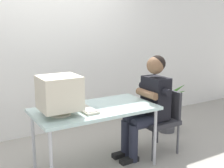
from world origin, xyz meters
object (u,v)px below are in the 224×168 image
(keyboard, at_px, (85,109))
(potted_plant, at_px, (167,109))
(person_seated, at_px, (149,101))
(office_chair, at_px, (160,117))
(desk, at_px, (95,112))
(crt_monitor, at_px, (60,93))

(keyboard, bearing_deg, potted_plant, 16.45)
(person_seated, bearing_deg, office_chair, 0.00)
(desk, bearing_deg, potted_plant, 16.94)
(office_chair, bearing_deg, person_seated, -180.00)
(person_seated, distance_m, potted_plant, 0.94)
(keyboard, relative_size, potted_plant, 0.48)
(desk, distance_m, keyboard, 0.15)
(desk, xyz_separation_m, keyboard, (-0.14, -0.03, 0.07))
(crt_monitor, xyz_separation_m, potted_plant, (1.92, 0.50, -0.60))
(crt_monitor, xyz_separation_m, keyboard, (0.29, 0.02, -0.22))
(desk, xyz_separation_m, crt_monitor, (-0.43, -0.05, 0.28))
(keyboard, height_order, person_seated, person_seated)
(crt_monitor, bearing_deg, office_chair, 1.25)
(desk, xyz_separation_m, person_seated, (0.76, -0.02, 0.03))
(desk, xyz_separation_m, potted_plant, (1.50, 0.46, -0.32))
(crt_monitor, height_order, keyboard, crt_monitor)
(crt_monitor, relative_size, office_chair, 0.51)
(desk, bearing_deg, keyboard, -169.09)
(crt_monitor, height_order, potted_plant, crt_monitor)
(desk, distance_m, crt_monitor, 0.52)
(crt_monitor, bearing_deg, potted_plant, 14.63)
(office_chair, bearing_deg, keyboard, -179.49)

